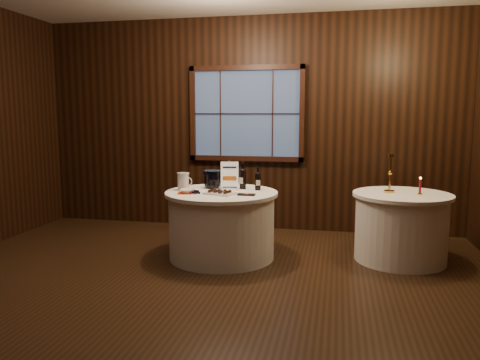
% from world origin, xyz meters
% --- Properties ---
extents(ground, '(6.00, 6.00, 0.00)m').
position_xyz_m(ground, '(0.00, 0.00, 0.00)').
color(ground, black).
rests_on(ground, ground).
extents(back_wall, '(6.00, 0.10, 3.00)m').
position_xyz_m(back_wall, '(0.00, 2.48, 1.54)').
color(back_wall, black).
rests_on(back_wall, ground).
extents(main_table, '(1.28, 1.28, 0.77)m').
position_xyz_m(main_table, '(0.00, 1.00, 0.39)').
color(main_table, white).
rests_on(main_table, ground).
extents(side_table, '(1.08, 1.08, 0.77)m').
position_xyz_m(side_table, '(2.00, 1.30, 0.39)').
color(side_table, white).
rests_on(side_table, ground).
extents(sign_stand, '(0.20, 0.13, 0.33)m').
position_xyz_m(sign_stand, '(0.04, 1.21, 0.88)').
color(sign_stand, silver).
rests_on(sign_stand, main_table).
extents(port_bottle_left, '(0.08, 0.09, 0.32)m').
position_xyz_m(port_bottle_left, '(0.20, 1.24, 0.91)').
color(port_bottle_left, black).
rests_on(port_bottle_left, main_table).
extents(port_bottle_right, '(0.07, 0.08, 0.28)m').
position_xyz_m(port_bottle_right, '(0.39, 1.19, 0.89)').
color(port_bottle_right, black).
rests_on(port_bottle_right, main_table).
extents(ice_bucket, '(0.21, 0.21, 0.21)m').
position_xyz_m(ice_bucket, '(-0.16, 1.22, 0.88)').
color(ice_bucket, black).
rests_on(ice_bucket, main_table).
extents(chocolate_plate, '(0.38, 0.31, 0.05)m').
position_xyz_m(chocolate_plate, '(0.02, 0.83, 0.79)').
color(chocolate_plate, silver).
rests_on(chocolate_plate, main_table).
extents(chocolate_box, '(0.19, 0.09, 0.02)m').
position_xyz_m(chocolate_box, '(0.32, 0.82, 0.78)').
color(chocolate_box, black).
rests_on(chocolate_box, main_table).
extents(grape_bunch, '(0.16, 0.09, 0.04)m').
position_xyz_m(grape_bunch, '(-0.24, 0.81, 0.79)').
color(grape_bunch, black).
rests_on(grape_bunch, main_table).
extents(glass_pitcher, '(0.19, 0.14, 0.20)m').
position_xyz_m(glass_pitcher, '(-0.46, 1.01, 0.87)').
color(glass_pitcher, white).
rests_on(glass_pitcher, main_table).
extents(orange_napkin, '(0.26, 0.26, 0.00)m').
position_xyz_m(orange_napkin, '(-0.35, 0.82, 0.77)').
color(orange_napkin, '#E04012').
rests_on(orange_napkin, main_table).
extents(cracker_bowl, '(0.16, 0.16, 0.04)m').
position_xyz_m(cracker_bowl, '(-0.35, 0.82, 0.79)').
color(cracker_bowl, silver).
rests_on(cracker_bowl, orange_napkin).
extents(brass_candlestick, '(0.12, 0.12, 0.43)m').
position_xyz_m(brass_candlestick, '(1.86, 1.34, 0.93)').
color(brass_candlestick, '#BF903B').
rests_on(brass_candlestick, side_table).
extents(red_candle, '(0.05, 0.05, 0.20)m').
position_xyz_m(red_candle, '(2.17, 1.24, 0.85)').
color(red_candle, '#BF903B').
rests_on(red_candle, side_table).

